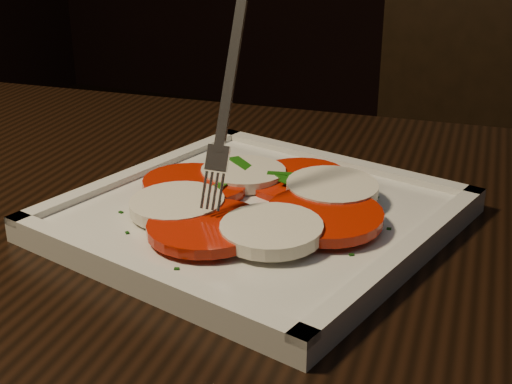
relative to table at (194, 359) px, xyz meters
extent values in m
cube|color=black|center=(0.00, 0.00, 0.08)|extent=(1.26, 0.89, 0.04)
cube|color=black|center=(0.13, 0.64, -0.20)|extent=(0.47, 0.47, 0.04)
cube|color=black|center=(0.16, 0.83, 0.05)|extent=(0.42, 0.09, 0.46)
cylinder|color=black|center=(-0.02, 0.84, -0.45)|extent=(0.04, 0.04, 0.41)
cube|color=silver|center=(0.03, 0.06, 0.11)|extent=(0.34, 0.34, 0.01)
cylinder|color=#B91404|center=(0.04, 0.12, 0.12)|extent=(0.09, 0.09, 0.02)
cylinder|color=silver|center=(-0.01, 0.11, 0.12)|extent=(0.08, 0.08, 0.01)
cylinder|color=#B91404|center=(-0.03, 0.07, 0.12)|extent=(0.09, 0.09, 0.01)
cylinder|color=silver|center=(-0.02, 0.03, 0.12)|extent=(0.08, 0.08, 0.01)
cylinder|color=#B91404|center=(0.02, 0.00, 0.12)|extent=(0.09, 0.09, 0.01)
cylinder|color=silver|center=(0.06, 0.01, 0.12)|extent=(0.08, 0.08, 0.01)
cylinder|color=#B91404|center=(0.09, 0.05, 0.13)|extent=(0.09, 0.09, 0.01)
cylinder|color=silver|center=(0.08, 0.09, 0.13)|extent=(0.08, 0.08, 0.01)
cube|color=#1A560E|center=(-0.02, 0.05, 0.12)|extent=(0.03, 0.03, 0.00)
cube|color=#1A560E|center=(0.08, 0.01, 0.12)|extent=(0.04, 0.03, 0.00)
cube|color=#1A560E|center=(0.04, 0.10, 0.12)|extent=(0.03, 0.03, 0.00)
cube|color=#1A560E|center=(0.04, 0.11, 0.12)|extent=(0.02, 0.03, 0.00)
cube|color=#1A560E|center=(0.03, 0.12, 0.12)|extent=(0.04, 0.02, 0.00)
cube|color=#1A560E|center=(0.08, 0.02, 0.12)|extent=(0.04, 0.04, 0.01)
cube|color=#1A560E|center=(0.04, 0.01, 0.12)|extent=(0.03, 0.03, 0.00)
cube|color=#1A560E|center=(-0.01, 0.12, 0.12)|extent=(0.04, 0.03, 0.00)
cube|color=#1A560E|center=(0.05, 0.01, 0.12)|extent=(0.03, 0.01, 0.00)
cube|color=#1A560E|center=(-0.01, 0.07, 0.12)|extent=(0.01, 0.04, 0.00)
cube|color=#0D3509|center=(-0.03, 0.15, 0.11)|extent=(0.00, 0.00, 0.00)
cube|color=#0D3509|center=(-0.02, 0.13, 0.11)|extent=(0.00, 0.00, 0.00)
cube|color=#0D3509|center=(0.01, -0.03, 0.11)|extent=(0.00, 0.00, 0.00)
cube|color=#0D3509|center=(0.12, 0.08, 0.11)|extent=(0.00, 0.00, 0.00)
cube|color=#0D3509|center=(-0.01, 0.14, 0.11)|extent=(0.00, 0.00, 0.00)
cube|color=#0D3509|center=(-0.07, 0.01, 0.11)|extent=(0.00, 0.00, 0.00)
cube|color=#0D3509|center=(-0.07, 0.05, 0.11)|extent=(0.00, 0.00, 0.00)
cube|color=#0D3509|center=(-0.04, -0.02, 0.11)|extent=(0.00, 0.00, 0.00)
cube|color=#0D3509|center=(-0.01, 0.17, 0.11)|extent=(0.00, 0.00, 0.00)
cube|color=#0D3509|center=(-0.06, 0.05, 0.11)|extent=(0.00, 0.00, 0.00)
cube|color=#0D3509|center=(0.12, 0.01, 0.11)|extent=(0.00, 0.00, 0.00)
cube|color=#0D3509|center=(0.00, -0.03, 0.11)|extent=(0.00, 0.00, 0.00)
cube|color=#0D3509|center=(0.00, 0.15, 0.11)|extent=(0.00, 0.00, 0.00)
cube|color=#0D3509|center=(0.02, -0.05, 0.11)|extent=(0.00, 0.00, 0.00)
cube|color=#0D3509|center=(0.14, 0.06, 0.11)|extent=(0.00, 0.00, 0.00)
cube|color=#0D3509|center=(-0.03, 0.17, 0.11)|extent=(0.00, 0.00, 0.00)
cube|color=#0D3509|center=(0.12, 0.06, 0.11)|extent=(0.00, 0.00, 0.00)
cube|color=#0D3509|center=(0.03, -0.03, 0.11)|extent=(0.00, 0.00, 0.00)
cube|color=#0D3509|center=(0.11, 0.12, 0.11)|extent=(0.00, 0.00, 0.00)
cube|color=#0D3509|center=(-0.05, 0.14, 0.11)|extent=(0.00, 0.00, 0.00)
camera|label=1|loc=(0.23, -0.43, 0.35)|focal=50.00mm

